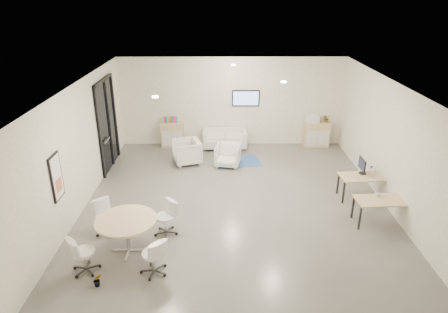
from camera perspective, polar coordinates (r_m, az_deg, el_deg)
room_shell at (r=10.18m, az=1.72°, el=1.27°), size 9.60×10.60×4.80m
glass_door at (r=13.07m, az=-16.34°, el=4.79°), size 0.09×1.90×2.85m
artwork at (r=9.44m, az=-22.82°, el=-2.74°), size 0.05×0.54×1.04m
wall_tv at (r=14.41m, az=3.12°, el=8.32°), size 0.98×0.06×0.58m
ceiling_spots at (r=10.52m, az=0.55°, el=10.98°), size 3.14×4.14×0.03m
sideboard_left at (r=14.68m, az=-7.37°, el=3.14°), size 0.81×0.42×0.91m
sideboard_right at (r=14.96m, az=13.04°, el=3.13°), size 0.92×0.44×0.92m
books at (r=14.51m, az=-7.64°, el=5.26°), size 0.47×0.14×0.22m
printer at (r=14.73m, az=12.51°, el=5.37°), size 0.46×0.39×0.31m
loveseat at (r=14.47m, az=0.11°, el=2.46°), size 1.57×0.81×0.58m
blue_rug at (r=13.38m, az=1.95°, el=-0.71°), size 1.64×1.25×0.01m
armchair_left at (r=13.17m, az=-5.35°, el=0.82°), size 1.01×1.04×0.87m
armchair_right at (r=12.93m, az=0.55°, el=0.30°), size 0.88×0.84×0.78m
desk_rear at (r=11.47m, az=19.37°, el=-2.94°), size 1.35×0.77×0.67m
desk_front at (r=10.40m, az=21.66°, el=-6.07°), size 1.31×0.72×0.66m
monitor at (r=11.46m, az=19.14°, el=-1.24°), size 0.20×0.50×0.44m
round_table at (r=8.89m, az=-13.79°, el=-9.18°), size 1.32×1.32×0.80m
meeting_chairs at (r=9.05m, az=-13.61°, el=-10.85°), size 2.27×2.27×0.82m
plant_cabinet at (r=14.87m, az=14.43°, el=5.21°), size 0.35×0.37×0.23m
plant_floor at (r=8.47m, az=-17.57°, el=-16.89°), size 0.23×0.32×0.13m
cup at (r=10.47m, az=21.15°, el=-4.96°), size 0.15×0.14×0.13m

